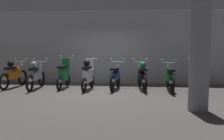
{
  "coord_description": "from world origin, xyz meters",
  "views": [
    {
      "loc": [
        1.29,
        -8.64,
        1.68
      ],
      "look_at": [
        0.39,
        0.71,
        0.75
      ],
      "focal_mm": 39.96,
      "sensor_mm": 36.0,
      "label": 1
    }
  ],
  "objects": [
    {
      "name": "motorbike_slot_1",
      "position": [
        -2.55,
        0.58,
        0.53
      ],
      "size": [
        0.59,
        1.95,
        1.15
      ],
      "color": "black",
      "rests_on": "ground"
    },
    {
      "name": "back_wall",
      "position": [
        0.0,
        2.48,
        1.6
      ],
      "size": [
        16.0,
        0.3,
        3.2
      ],
      "primitive_type": "cube",
      "color": "#ADADB2",
      "rests_on": "ground"
    },
    {
      "name": "support_pillar",
      "position": [
        2.89,
        -2.17,
        1.6
      ],
      "size": [
        0.51,
        0.51,
        3.2
      ],
      "primitive_type": "cylinder",
      "color": "gray",
      "rests_on": "ground"
    },
    {
      "name": "motorbike_slot_5",
      "position": [
        1.53,
        0.79,
        0.53
      ],
      "size": [
        0.59,
        1.95,
        1.15
      ],
      "color": "black",
      "rests_on": "ground"
    },
    {
      "name": "ground_plane",
      "position": [
        0.0,
        0.0,
        0.0
      ],
      "size": [
        80.0,
        80.0,
        0.0
      ],
      "primitive_type": "plane",
      "color": "#565451"
    },
    {
      "name": "motorbike_slot_3",
      "position": [
        -0.51,
        0.61,
        0.57
      ],
      "size": [
        0.56,
        1.68,
        1.18
      ],
      "color": "black",
      "rests_on": "ground"
    },
    {
      "name": "motorbike_slot_6",
      "position": [
        2.55,
        0.61,
        0.49
      ],
      "size": [
        0.59,
        1.95,
        1.15
      ],
      "color": "black",
      "rests_on": "ground"
    },
    {
      "name": "motorbike_slot_7",
      "position": [
        3.57,
        0.75,
        0.53
      ],
      "size": [
        0.59,
        1.95,
        1.15
      ],
      "color": "black",
      "rests_on": "ground"
    },
    {
      "name": "motorbike_slot_2",
      "position": [
        -1.53,
        0.87,
        0.53
      ],
      "size": [
        0.59,
        1.68,
        1.29
      ],
      "color": "black",
      "rests_on": "ground"
    },
    {
      "name": "motorbike_slot_4",
      "position": [
        0.51,
        0.85,
        0.49
      ],
      "size": [
        0.59,
        1.95,
        1.15
      ],
      "color": "black",
      "rests_on": "ground"
    },
    {
      "name": "motorbike_slot_0",
      "position": [
        -3.57,
        0.82,
        0.53
      ],
      "size": [
        0.59,
        1.95,
        1.15
      ],
      "color": "black",
      "rests_on": "ground"
    }
  ]
}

